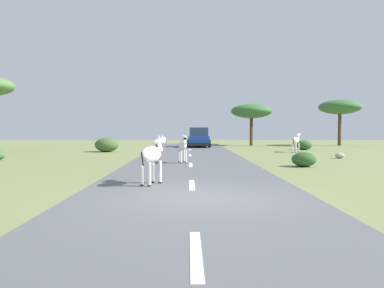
# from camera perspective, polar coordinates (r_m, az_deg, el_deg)

# --- Properties ---
(ground_plane) EXTENTS (90.00, 90.00, 0.00)m
(ground_plane) POSITION_cam_1_polar(r_m,az_deg,el_deg) (9.07, 1.62, -8.51)
(ground_plane) COLOR olive
(road) EXTENTS (6.00, 64.00, 0.05)m
(road) POSITION_cam_1_polar(r_m,az_deg,el_deg) (9.06, 0.09, -8.36)
(road) COLOR #56595B
(road) RESTS_ON ground_plane
(lane_markings) EXTENTS (0.16, 56.00, 0.01)m
(lane_markings) POSITION_cam_1_polar(r_m,az_deg,el_deg) (8.08, 0.17, -9.50)
(lane_markings) COLOR silver
(lane_markings) RESTS_ON road
(zebra_0) EXTENTS (0.53, 1.46, 1.38)m
(zebra_0) POSITION_cam_1_polar(r_m,az_deg,el_deg) (17.89, -1.43, -0.29)
(zebra_0) COLOR silver
(zebra_0) RESTS_ON road
(zebra_1) EXTENTS (1.02, 1.34, 1.42)m
(zebra_1) POSITION_cam_1_polar(r_m,az_deg,el_deg) (27.68, 15.65, 0.53)
(zebra_1) COLOR silver
(zebra_1) RESTS_ON ground_plane
(zebra_2) EXTENTS (0.84, 1.47, 1.47)m
(zebra_2) POSITION_cam_1_polar(r_m,az_deg,el_deg) (11.14, -6.09, -1.68)
(zebra_2) COLOR silver
(zebra_2) RESTS_ON road
(car_0) EXTENTS (2.10, 4.38, 1.74)m
(car_0) POSITION_cam_1_polar(r_m,az_deg,el_deg) (33.56, 1.06, 0.94)
(car_0) COLOR #1E479E
(car_0) RESTS_ON road
(tree_1) EXTENTS (4.02, 4.02, 4.12)m
(tree_1) POSITION_cam_1_polar(r_m,az_deg,el_deg) (37.24, 9.09, 4.97)
(tree_1) COLOR #4C3823
(tree_1) RESTS_ON ground_plane
(tree_3) EXTENTS (4.08, 4.08, 4.53)m
(tree_3) POSITION_cam_1_polar(r_m,az_deg,el_deg) (39.54, 21.72, 5.25)
(tree_3) COLOR #4C3823
(tree_3) RESTS_ON ground_plane
(bush_0) EXTENTS (1.09, 0.99, 0.66)m
(bush_0) POSITION_cam_1_polar(r_m,az_deg,el_deg) (17.40, 16.77, -2.27)
(bush_0) COLOR #2D5628
(bush_0) RESTS_ON ground_plane
(bush_1) EXTENTS (1.72, 1.55, 1.03)m
(bush_1) POSITION_cam_1_polar(r_m,az_deg,el_deg) (27.81, -12.92, -0.11)
(bush_1) COLOR #425B2D
(bush_1) RESTS_ON ground_plane
(bush_4) EXTENTS (1.27, 1.15, 0.76)m
(bush_4) POSITION_cam_1_polar(r_m,az_deg,el_deg) (30.90, 16.77, -0.16)
(bush_4) COLOR #2D5628
(bush_4) RESTS_ON ground_plane
(rock_0) EXTENTS (0.54, 0.43, 0.32)m
(rock_0) POSITION_cam_1_polar(r_m,az_deg,el_deg) (22.88, 21.70, -1.66)
(rock_0) COLOR #A89E8C
(rock_0) RESTS_ON ground_plane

